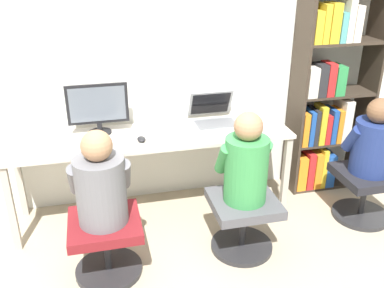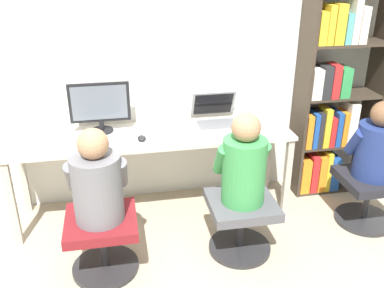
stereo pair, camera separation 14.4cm
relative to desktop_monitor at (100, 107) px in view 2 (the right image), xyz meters
name	(u,v)px [view 2 (the right image)]	position (x,y,z in m)	size (l,w,h in m)	color
ground_plane	(159,230)	(0.39, -0.41, -0.94)	(14.00, 14.00, 0.00)	tan
wall_back	(145,54)	(0.39, 0.21, 0.36)	(10.00, 0.05, 2.60)	silver
desk	(153,143)	(0.39, -0.13, -0.29)	(2.24, 0.55, 0.73)	beige
desktop_monitor	(100,107)	(0.00, 0.00, 0.00)	(0.47, 0.18, 0.41)	black
laptop	(216,118)	(0.95, -0.01, -0.16)	(0.38, 0.37, 0.26)	gray
keyboard	(105,142)	(0.03, -0.25, -0.20)	(0.39, 0.15, 0.03)	#B2B2B7
computer_mouse_by_keyboard	(142,138)	(0.30, -0.23, -0.20)	(0.06, 0.10, 0.03)	black
office_chair_left	(103,238)	(-0.03, -0.79, -0.68)	(0.48, 0.47, 0.43)	#262628
office_chair_right	(241,220)	(0.96, -0.75, -0.68)	(0.48, 0.47, 0.43)	#262628
person_at_monitor	(97,182)	(-0.03, -0.79, -0.24)	(0.40, 0.33, 0.65)	slate
person_at_laptop	(244,164)	(0.96, -0.75, -0.22)	(0.38, 0.33, 0.66)	#388C47
bookshelf	(332,104)	(1.97, -0.02, -0.10)	(0.71, 0.31, 1.83)	#382D23
office_chair_side	(368,193)	(2.09, -0.59, -0.68)	(0.48, 0.47, 0.43)	#262628
person_near_shelf	(377,145)	(2.09, -0.59, -0.25)	(0.40, 0.32, 0.62)	navy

